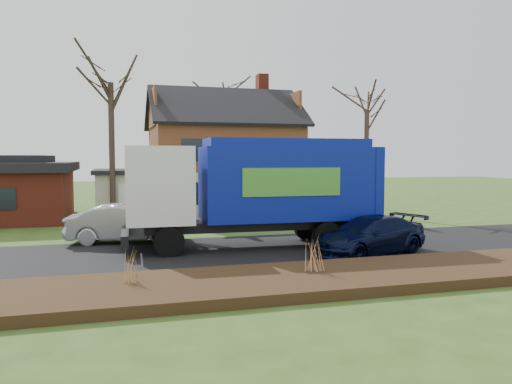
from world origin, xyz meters
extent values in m
plane|color=#324F1A|center=(0.00, 0.00, 0.00)|extent=(120.00, 120.00, 0.00)
cube|color=black|center=(0.00, 0.00, 0.01)|extent=(80.00, 7.00, 0.02)
cube|color=black|center=(0.00, -5.30, 0.15)|extent=(80.00, 3.50, 0.30)
cube|color=beige|center=(2.00, 14.00, 1.35)|extent=(9.00, 7.50, 2.70)
cube|color=brown|center=(2.00, 14.00, 4.10)|extent=(9.00, 7.50, 2.80)
cube|color=maroon|center=(5.00, 15.00, 8.46)|extent=(0.70, 0.90, 1.60)
cube|color=beige|center=(-4.20, 13.50, 1.30)|extent=(3.50, 5.50, 2.60)
cube|color=black|center=(-4.20, 13.50, 2.72)|extent=(3.90, 5.90, 0.24)
cylinder|color=black|center=(-3.07, -0.24, 0.55)|extent=(1.12, 0.41, 1.11)
cylinder|color=black|center=(-2.99, 2.00, 0.55)|extent=(1.12, 0.41, 1.11)
cylinder|color=black|center=(3.01, -0.46, 0.55)|extent=(1.12, 0.41, 1.11)
cylinder|color=black|center=(3.09, 1.78, 0.55)|extent=(1.12, 0.41, 1.11)
cylinder|color=black|center=(4.39, -0.50, 0.55)|extent=(1.12, 0.41, 1.11)
cylinder|color=black|center=(4.47, 1.73, 0.55)|extent=(1.12, 0.41, 1.11)
cube|color=black|center=(0.70, 0.75, 0.91)|extent=(9.21, 1.60, 0.37)
cube|color=white|center=(-3.29, 0.89, 2.56)|extent=(2.54, 2.75, 2.88)
cube|color=black|center=(-4.47, 0.93, 2.72)|extent=(0.17, 2.35, 0.96)
cube|color=black|center=(-4.57, 0.93, 0.59)|extent=(0.36, 2.67, 0.48)
cube|color=navy|center=(1.71, 0.71, 2.56)|extent=(6.81, 2.90, 2.88)
cube|color=navy|center=(1.71, 0.71, 4.16)|extent=(6.48, 2.57, 0.32)
cube|color=navy|center=(5.18, 0.59, 2.45)|extent=(0.47, 2.73, 3.09)
cube|color=green|center=(1.51, -0.64, 2.67)|extent=(3.84, 0.18, 1.07)
cube|color=green|center=(1.60, 2.07, 2.67)|extent=(3.84, 0.18, 1.07)
imported|color=#9B9EA2|center=(-4.46, 3.36, 0.80)|extent=(5.03, 2.37, 1.59)
imported|color=black|center=(4.13, -1.80, 0.70)|extent=(5.23, 3.48, 1.41)
cylinder|color=#392C22|center=(-5.00, 10.46, 3.84)|extent=(0.32, 0.32, 7.67)
cylinder|color=#413027|center=(10.14, 9.65, 3.25)|extent=(0.30, 0.30, 6.50)
cylinder|color=#3D3324|center=(3.80, 20.75, 4.25)|extent=(0.32, 0.32, 8.50)
cone|color=tan|center=(-4.53, -4.94, 0.73)|extent=(0.04, 0.04, 0.87)
cone|color=tan|center=(-4.68, -4.94, 0.73)|extent=(0.04, 0.04, 0.87)
cone|color=tan|center=(-4.39, -4.94, 0.73)|extent=(0.04, 0.04, 0.87)
cone|color=tan|center=(-4.53, -4.82, 0.73)|extent=(0.04, 0.04, 0.87)
cone|color=tan|center=(-4.53, -5.05, 0.73)|extent=(0.04, 0.04, 0.87)
cone|color=tan|center=(0.57, -4.99, 0.82)|extent=(0.04, 0.04, 1.04)
cone|color=tan|center=(0.40, -4.99, 0.82)|extent=(0.04, 0.04, 1.04)
cone|color=tan|center=(0.73, -4.99, 0.82)|extent=(0.04, 0.04, 1.04)
cone|color=tan|center=(0.57, -4.86, 0.82)|extent=(0.04, 0.04, 1.04)
cone|color=tan|center=(0.57, -5.12, 0.82)|extent=(0.04, 0.04, 1.04)
camera|label=1|loc=(-4.95, -18.21, 3.59)|focal=35.00mm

